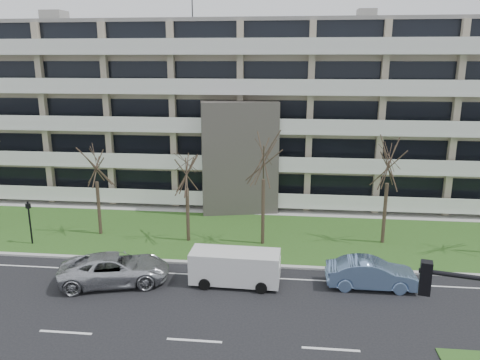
# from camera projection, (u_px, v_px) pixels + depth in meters

# --- Properties ---
(ground) EXTENTS (160.00, 160.00, 0.00)m
(ground) POSITION_uv_depth(u_px,v_px,m) (194.00, 341.00, 20.81)
(ground) COLOR black
(ground) RESTS_ON ground
(grass_verge) EXTENTS (90.00, 10.00, 0.06)m
(grass_verge) POSITION_uv_depth(u_px,v_px,m) (231.00, 235.00, 33.32)
(grass_verge) COLOR #2E4F1A
(grass_verge) RESTS_ON ground
(curb) EXTENTS (90.00, 0.35, 0.12)m
(curb) POSITION_uv_depth(u_px,v_px,m) (221.00, 264.00, 28.50)
(curb) COLOR #B2B2AD
(curb) RESTS_ON ground
(sidewalk) EXTENTS (90.00, 2.00, 0.08)m
(sidewalk) POSITION_uv_depth(u_px,v_px,m) (239.00, 210.00, 38.61)
(sidewalk) COLOR #B2B2AD
(sidewalk) RESTS_ON ground
(lane_edge_line) EXTENTS (90.00, 0.12, 0.01)m
(lane_edge_line) POSITION_uv_depth(u_px,v_px,m) (217.00, 275.00, 27.07)
(lane_edge_line) COLOR white
(lane_edge_line) RESTS_ON ground
(apartment_building) EXTENTS (60.50, 15.10, 18.75)m
(apartment_building) POSITION_uv_depth(u_px,v_px,m) (247.00, 110.00, 43.27)
(apartment_building) COLOR #BBAF91
(apartment_building) RESTS_ON ground
(silver_pickup) EXTENTS (6.49, 4.23, 1.66)m
(silver_pickup) POSITION_uv_depth(u_px,v_px,m) (115.00, 269.00, 26.02)
(silver_pickup) COLOR #B1B3B8
(silver_pickup) RESTS_ON ground
(blue_sedan) EXTENTS (4.90, 1.73, 1.61)m
(blue_sedan) POSITION_uv_depth(u_px,v_px,m) (371.00, 274.00, 25.52)
(blue_sedan) COLOR #6F90C1
(blue_sedan) RESTS_ON ground
(white_van) EXTENTS (4.98, 2.15, 1.91)m
(white_van) POSITION_uv_depth(u_px,v_px,m) (236.00, 265.00, 25.81)
(white_van) COLOR white
(white_van) RESTS_ON ground
(pedestrian_signal) EXTENTS (0.34, 0.31, 3.01)m
(pedestrian_signal) POSITION_uv_depth(u_px,v_px,m) (29.00, 217.00, 31.19)
(pedestrian_signal) COLOR black
(pedestrian_signal) RESTS_ON ground
(tree_2) EXTENTS (3.47, 3.47, 6.94)m
(tree_2) POSITION_uv_depth(u_px,v_px,m) (95.00, 161.00, 32.12)
(tree_2) COLOR #382B21
(tree_2) RESTS_ON ground
(tree_3) EXTENTS (3.34, 3.34, 6.68)m
(tree_3) POSITION_uv_depth(u_px,v_px,m) (186.00, 168.00, 30.93)
(tree_3) COLOR #382B21
(tree_3) RESTS_ON ground
(tree_4) EXTENTS (4.05, 4.05, 8.10)m
(tree_4) POSITION_uv_depth(u_px,v_px,m) (264.00, 153.00, 30.11)
(tree_4) COLOR #382B21
(tree_4) RESTS_ON ground
(tree_5) EXTENTS (3.78, 3.78, 7.55)m
(tree_5) POSITION_uv_depth(u_px,v_px,m) (389.00, 159.00, 30.39)
(tree_5) COLOR #382B21
(tree_5) RESTS_ON ground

